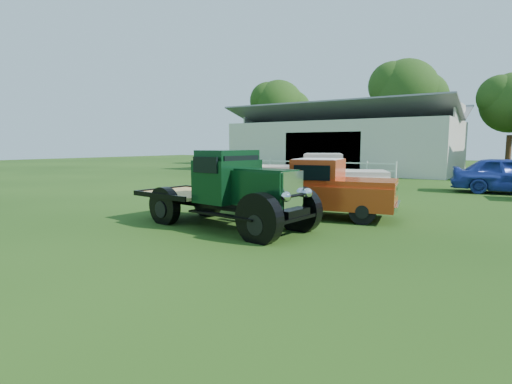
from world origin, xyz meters
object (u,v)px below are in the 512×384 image
Objects in this scene: red_pickup at (315,187)px; misc_car_blue at (511,175)px; vintage_flatbed at (225,189)px; white_pickup at (320,179)px.

red_pickup is 1.00× the size of misc_car_blue.
vintage_flatbed is 15.15m from misc_car_blue.
red_pickup is 11.89m from misc_car_blue.
vintage_flatbed is at bearing -117.58° from white_pickup.
vintage_flatbed is 3.26m from red_pickup.
red_pickup reaches higher than misc_car_blue.
vintage_flatbed reaches higher than red_pickup.
white_pickup is (-1.08, 2.71, 0.02)m from red_pickup.
white_pickup is 1.02× the size of misc_car_blue.
white_pickup is (0.32, 5.65, -0.12)m from vintage_flatbed.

